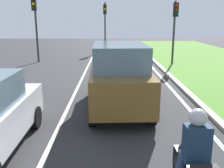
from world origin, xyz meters
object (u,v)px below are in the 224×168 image
rider_person (196,142)px  traffic_light_overhead_left (35,16)px  traffic_light_far_median (105,18)px  car_suv_ahead (119,76)px  traffic_light_near_right (175,21)px

rider_person → traffic_light_overhead_left: size_ratio=0.24×
rider_person → traffic_light_far_median: size_ratio=0.25×
traffic_light_overhead_left → car_suv_ahead: bearing=-60.9°
car_suv_ahead → traffic_light_near_right: 9.89m
car_suv_ahead → traffic_light_overhead_left: (-5.65, 10.14, 2.11)m
rider_person → traffic_light_near_right: 14.18m
traffic_light_near_right → car_suv_ahead: bearing=-114.4°
car_suv_ahead → rider_person: car_suv_ahead is taller
car_suv_ahead → traffic_light_near_right: bearing=63.9°
car_suv_ahead → traffic_light_overhead_left: 11.79m
car_suv_ahead → traffic_light_near_right: (4.01, 8.86, 1.79)m
rider_person → traffic_light_near_right: (2.96, 13.76, 1.77)m
rider_person → traffic_light_overhead_left: (-6.70, 15.03, 2.09)m
traffic_light_overhead_left → traffic_light_near_right: bearing=-7.5°
car_suv_ahead → traffic_light_overhead_left: bearing=117.4°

